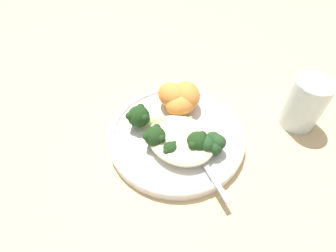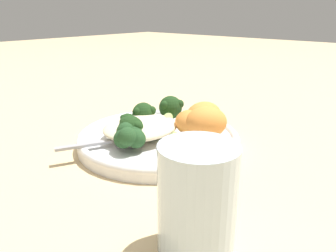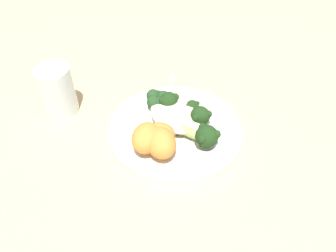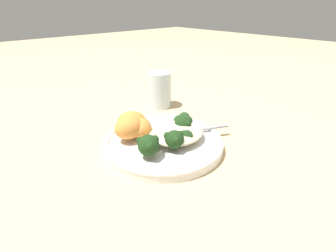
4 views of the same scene
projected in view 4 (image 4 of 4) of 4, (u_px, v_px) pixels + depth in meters
The scene contains 14 objects.
ground_plane at pixel (165, 145), 0.57m from camera, with size 4.00×4.00×0.00m, color #D6B784.
plate at pixel (163, 142), 0.55m from camera, with size 0.25×0.25×0.02m.
quinoa_mound at pixel (176, 133), 0.55m from camera, with size 0.12×0.10×0.02m, color beige.
broccoli_stalk_0 at pixel (152, 142), 0.50m from camera, with size 0.11×0.08×0.04m.
broccoli_stalk_1 at pixel (172, 138), 0.51m from camera, with size 0.05×0.10×0.04m.
broccoli_stalk_2 at pixel (179, 135), 0.54m from camera, with size 0.04×0.11×0.03m.
broccoli_stalk_3 at pixel (180, 125), 0.57m from camera, with size 0.08×0.06×0.04m.
sweet_potato_chunk_0 at pixel (132, 122), 0.56m from camera, with size 0.06×0.05×0.05m, color orange.
sweet_potato_chunk_1 at pixel (138, 130), 0.55m from camera, with size 0.05×0.04×0.03m, color orange.
sweet_potato_chunk_2 at pixel (140, 127), 0.55m from camera, with size 0.06×0.05×0.04m, color orange.
sweet_potato_chunk_3 at pixel (129, 128), 0.54m from camera, with size 0.06×0.05×0.05m, color orange.
kale_tuft at pixel (183, 121), 0.59m from camera, with size 0.05×0.05×0.03m.
spoon at pixel (191, 130), 0.57m from camera, with size 0.12×0.07×0.01m.
water_glass at pixel (159, 90), 0.75m from camera, with size 0.07×0.07×0.10m, color silver.
Camera 4 is at (0.33, 0.37, 0.28)m, focal length 28.00 mm.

